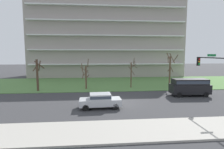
% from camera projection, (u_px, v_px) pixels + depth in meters
% --- Properties ---
extents(ground, '(160.00, 160.00, 0.00)m').
position_uv_depth(ground, '(121.00, 102.00, 21.33)').
color(ground, '#38383A').
extents(sidewalk_curb_near, '(80.00, 4.00, 0.15)m').
position_uv_depth(sidewalk_curb_near, '(136.00, 130.00, 13.41)').
color(sidewalk_curb_near, '#ADA89E').
rests_on(sidewalk_curb_near, ground).
extents(grass_lawn_strip, '(80.00, 16.00, 0.08)m').
position_uv_depth(grass_lawn_strip, '(111.00, 83.00, 35.18)').
color(grass_lawn_strip, '#547F42').
rests_on(grass_lawn_strip, ground).
extents(apartment_building, '(38.11, 11.30, 20.05)m').
position_uv_depth(apartment_building, '(107.00, 38.00, 47.05)').
color(apartment_building, '#9E938C').
rests_on(apartment_building, ground).
extents(tree_far_left, '(1.86, 1.86, 4.93)m').
position_uv_depth(tree_far_left, '(38.00, 74.00, 27.38)').
color(tree_far_left, '#4C3828').
rests_on(tree_far_left, ground).
extents(tree_left, '(1.40, 1.49, 5.00)m').
position_uv_depth(tree_left, '(86.00, 75.00, 28.94)').
color(tree_left, brown).
rests_on(tree_left, ground).
extents(tree_center, '(1.52, 1.78, 5.09)m').
position_uv_depth(tree_center, '(132.00, 73.00, 30.01)').
color(tree_center, brown).
rests_on(tree_center, ground).
extents(tree_right, '(1.69, 1.93, 5.95)m').
position_uv_depth(tree_right, '(170.00, 69.00, 30.35)').
color(tree_right, brown).
rests_on(tree_right, ground).
extents(van_black_near_left, '(5.29, 2.24, 2.36)m').
position_uv_depth(van_black_near_left, '(190.00, 86.00, 24.52)').
color(van_black_near_left, black).
rests_on(van_black_near_left, ground).
extents(sedan_silver_center_left, '(4.47, 1.97, 1.57)m').
position_uv_depth(sedan_silver_center_left, '(100.00, 100.00, 19.03)').
color(sedan_silver_center_left, '#B7BABF').
rests_on(sedan_silver_center_left, ground).
extents(traffic_signal_mast, '(0.90, 5.83, 5.77)m').
position_uv_depth(traffic_signal_mast, '(218.00, 72.00, 17.18)').
color(traffic_signal_mast, black).
rests_on(traffic_signal_mast, ground).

